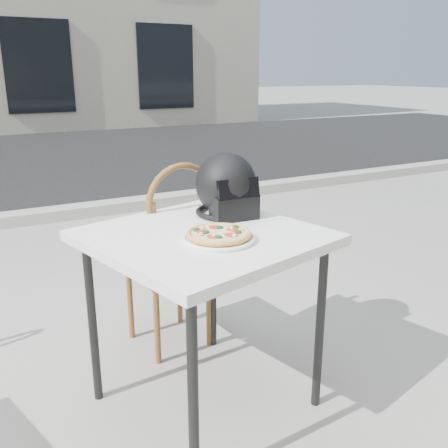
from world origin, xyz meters
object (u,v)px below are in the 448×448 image
plate (219,238)px  cafe_chair_main (174,248)px  pizza (219,234)px  cafe_table_main (204,249)px  helmet (227,188)px

plate → cafe_chair_main: 0.69m
pizza → cafe_chair_main: cafe_chair_main is taller
cafe_table_main → helmet: 0.36m
plate → helmet: helmet is taller
helmet → cafe_chair_main: 0.52m
cafe_table_main → plate: (0.01, -0.12, 0.09)m
helmet → cafe_table_main: bearing=-135.4°
cafe_table_main → pizza: pizza is taller
cafe_table_main → plate: plate is taller
helmet → cafe_chair_main: size_ratio=0.30×
plate → pizza: 0.02m
plate → helmet: size_ratio=0.97×
cafe_table_main → pizza: size_ratio=3.60×
pizza → cafe_chair_main: size_ratio=0.28×
plate → cafe_chair_main: (0.06, 0.64, -0.26)m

